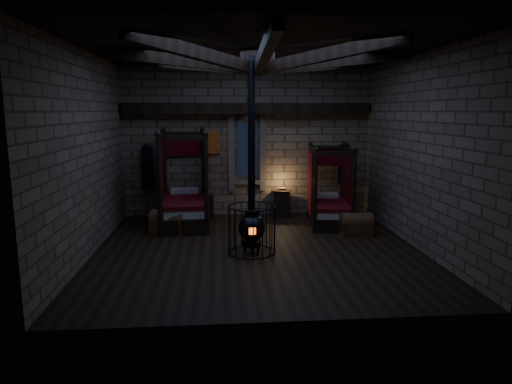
{
  "coord_description": "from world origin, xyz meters",
  "views": [
    {
      "loc": [
        -0.83,
        -9.55,
        2.98
      ],
      "look_at": [
        0.02,
        0.6,
        1.17
      ],
      "focal_mm": 32.0,
      "sensor_mm": 36.0,
      "label": 1
    }
  ],
  "objects": [
    {
      "name": "bed_right",
      "position": [
        2.1,
        2.17,
        0.5
      ],
      "size": [
        1.26,
        2.05,
        2.03
      ],
      "rotation": [
        0.0,
        0.0,
        -0.13
      ],
      "color": "black",
      "rests_on": "ground"
    },
    {
      "name": "nightstand_left",
      "position": [
        -1.18,
        3.05,
        0.35
      ],
      "size": [
        0.45,
        0.44,
        0.83
      ],
      "rotation": [
        0.0,
        0.0,
        -0.08
      ],
      "color": "black",
      "rests_on": "ground"
    },
    {
      "name": "nightstand_right",
      "position": [
        0.97,
        3.1,
        0.39
      ],
      "size": [
        0.57,
        0.56,
        0.83
      ],
      "rotation": [
        0.0,
        0.0,
        -0.25
      ],
      "color": "black",
      "rests_on": "ground"
    },
    {
      "name": "trunk_right",
      "position": [
        2.5,
        1.0,
        0.25
      ],
      "size": [
        0.76,
        0.49,
        0.55
      ],
      "rotation": [
        0.0,
        0.0,
        0.01
      ],
      "color": "brown",
      "rests_on": "ground"
    },
    {
      "name": "room",
      "position": [
        -0.0,
        0.09,
        3.74
      ],
      "size": [
        7.02,
        7.02,
        4.29
      ],
      "color": "black",
      "rests_on": "ground"
    },
    {
      "name": "stove",
      "position": [
        -0.15,
        -0.3,
        0.62
      ],
      "size": [
        1.01,
        1.01,
        4.05
      ],
      "rotation": [
        0.0,
        0.0,
        -0.02
      ],
      "color": "black",
      "rests_on": "ground"
    },
    {
      "name": "trunk_left",
      "position": [
        -2.08,
        1.51,
        0.27
      ],
      "size": [
        0.91,
        0.69,
        0.6
      ],
      "rotation": [
        0.0,
        0.0,
        -0.23
      ],
      "color": "brown",
      "rests_on": "ground"
    },
    {
      "name": "bed_left",
      "position": [
        -1.74,
        2.42,
        0.6
      ],
      "size": [
        1.36,
        2.38,
        2.41
      ],
      "rotation": [
        0.0,
        0.0,
        0.06
      ],
      "color": "black",
      "rests_on": "ground"
    }
  ]
}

